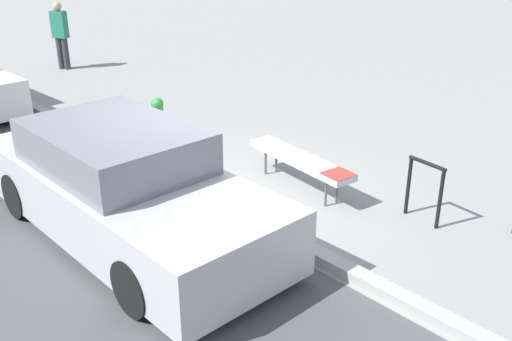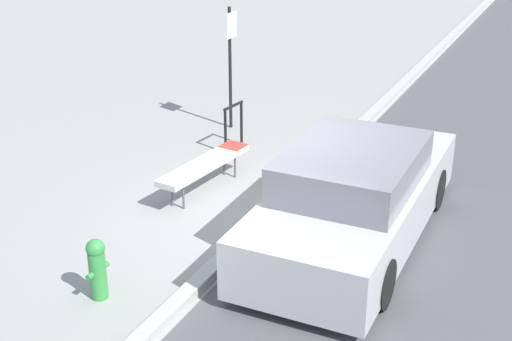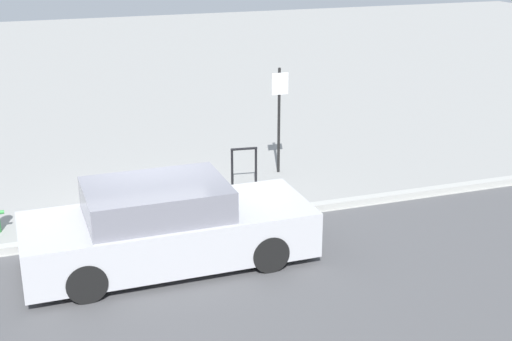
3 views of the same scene
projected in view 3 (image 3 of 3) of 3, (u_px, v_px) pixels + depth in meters
name	position (u px, v px, depth m)	size (l,w,h in m)	color
ground_plane	(152.00, 233.00, 12.55)	(60.00, 60.00, 0.00)	gray
curb	(152.00, 229.00, 12.53)	(60.00, 0.20, 0.13)	#A8A8A3
bench	(164.00, 182.00, 13.72)	(1.97, 0.60, 0.49)	#515156
bike_rack	(244.00, 163.00, 14.62)	(0.55, 0.11, 0.83)	black
sign_post	(279.00, 111.00, 15.12)	(0.36, 0.08, 2.30)	black
parked_car_near	(166.00, 227.00, 11.22)	(4.55, 1.79, 1.37)	black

